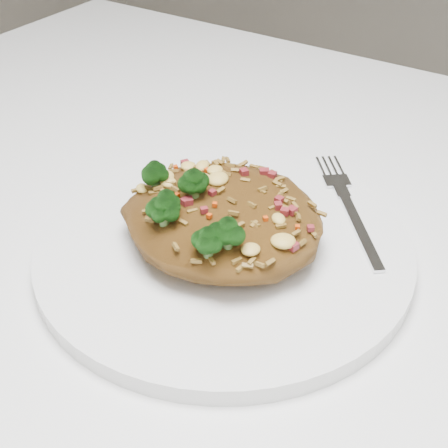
{
  "coord_description": "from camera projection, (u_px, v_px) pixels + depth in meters",
  "views": [
    {
      "loc": [
        0.14,
        -0.35,
        1.06
      ],
      "look_at": [
        -0.07,
        -0.04,
        0.78
      ],
      "focal_mm": 50.0,
      "sensor_mm": 36.0,
      "label": 1
    }
  ],
  "objects": [
    {
      "name": "fork",
      "position": [
        352.0,
        213.0,
        0.5
      ],
      "size": [
        0.11,
        0.13,
        0.0
      ],
      "rotation": [
        0.0,
        0.0,
        -0.88
      ],
      "color": "silver",
      "rests_on": "plate"
    },
    {
      "name": "dining_table",
      "position": [
        315.0,
        340.0,
        0.53
      ],
      "size": [
        1.2,
        0.8,
        0.75
      ],
      "color": "white",
      "rests_on": "ground"
    },
    {
      "name": "fried_rice",
      "position": [
        222.0,
        210.0,
        0.46
      ],
      "size": [
        0.15,
        0.14,
        0.07
      ],
      "color": "brown",
      "rests_on": "plate"
    },
    {
      "name": "plate",
      "position": [
        224.0,
        247.0,
        0.48
      ],
      "size": [
        0.29,
        0.29,
        0.01
      ],
      "primitive_type": "cylinder",
      "color": "white",
      "rests_on": "dining_table"
    }
  ]
}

